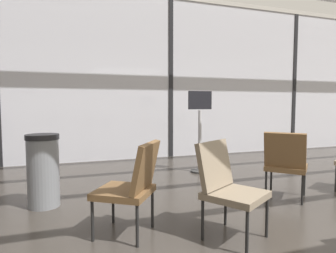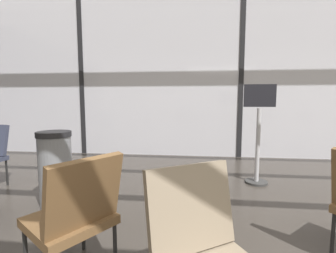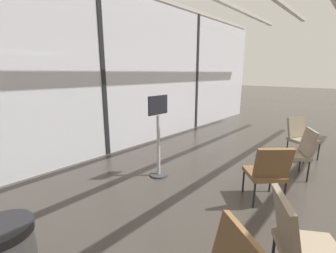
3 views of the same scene
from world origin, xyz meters
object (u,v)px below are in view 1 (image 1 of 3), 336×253
at_px(lounge_chair_5, 227,183).
at_px(trash_bin, 43,170).
at_px(lounge_chair_0, 133,183).
at_px(info_sign, 200,134).
at_px(parked_airplane, 112,79).
at_px(lounge_chair_4, 286,161).

xyz_separation_m(lounge_chair_5, trash_bin, (-1.64, 1.40, -0.06)).
bearing_deg(trash_bin, lounge_chair_0, -53.09).
bearing_deg(info_sign, parked_airplane, 96.06).
relative_size(lounge_chair_4, info_sign, 0.60).
height_order(parked_airplane, lounge_chair_4, parked_airplane).
relative_size(parked_airplane, lounge_chair_5, 14.86).
distance_m(lounge_chair_4, lounge_chair_5, 1.40).
relative_size(lounge_chair_4, trash_bin, 1.01).
distance_m(parked_airplane, info_sign, 6.17).
distance_m(parked_airplane, lounge_chair_4, 7.95).
relative_size(lounge_chair_4, lounge_chair_5, 1.00).
relative_size(parked_airplane, lounge_chair_0, 14.86).
xyz_separation_m(parked_airplane, info_sign, (0.63, -5.97, -1.42)).
bearing_deg(lounge_chair_5, trash_bin, 108.07).
height_order(lounge_chair_0, trash_bin, lounge_chair_0).
relative_size(trash_bin, info_sign, 0.60).
xyz_separation_m(lounge_chair_0, info_sign, (1.68, 2.11, 0.18)).
relative_size(lounge_chair_5, info_sign, 0.60).
relative_size(parked_airplane, lounge_chair_4, 14.86).
distance_m(lounge_chair_0, trash_bin, 1.38).
bearing_deg(info_sign, lounge_chair_0, -128.44).
xyz_separation_m(parked_airplane, lounge_chair_4, (1.00, -7.72, -1.61)).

